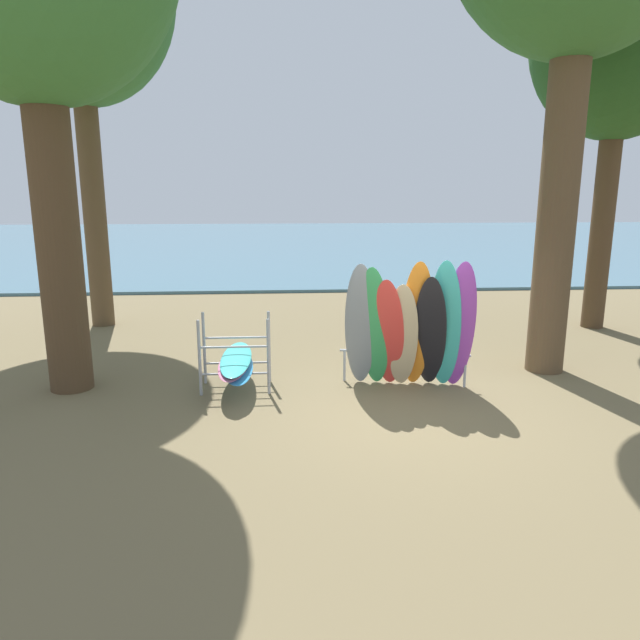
% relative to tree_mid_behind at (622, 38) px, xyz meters
% --- Properties ---
extents(ground_plane, '(80.00, 80.00, 0.00)m').
position_rel_tree_mid_behind_xyz_m(ground_plane, '(-5.59, -5.05, -6.48)').
color(ground_plane, brown).
extents(lake_water, '(80.00, 36.00, 0.10)m').
position_rel_tree_mid_behind_xyz_m(lake_water, '(-5.59, 23.15, -6.43)').
color(lake_water, '#477084').
rests_on(lake_water, ground).
extents(tree_mid_behind, '(3.89, 3.89, 8.79)m').
position_rel_tree_mid_behind_xyz_m(tree_mid_behind, '(0.00, 0.00, 0.00)').
color(tree_mid_behind, '#4C3823').
rests_on(tree_mid_behind, ground).
extents(leaning_board_pile, '(2.20, 1.12, 2.22)m').
position_rel_tree_mid_behind_xyz_m(leaning_board_pile, '(-5.43, -4.16, -5.44)').
color(leaning_board_pile, gray).
rests_on(leaning_board_pile, ground).
extents(board_storage_rack, '(1.15, 2.13, 1.25)m').
position_rel_tree_mid_behind_xyz_m(board_storage_rack, '(-8.28, -3.88, -6.01)').
color(board_storage_rack, '#9EA0A5').
rests_on(board_storage_rack, ground).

